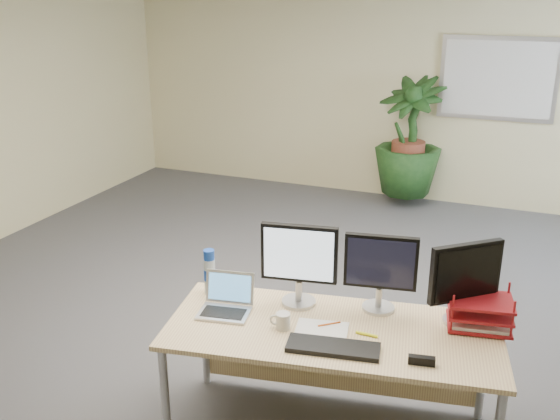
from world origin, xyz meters
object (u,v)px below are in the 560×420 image
at_px(floor_plant, 408,145).
at_px(monitor_right, 380,268).
at_px(laptop, 227,301).
at_px(monitor_left, 299,260).
at_px(desk, 334,342).

distance_m(floor_plant, monitor_right, 4.10).
relative_size(floor_plant, laptop, 4.46).
bearing_deg(monitor_left, laptop, -147.51).
relative_size(desk, laptop, 5.90).
distance_m(monitor_left, monitor_right, 0.48).
bearing_deg(monitor_right, desk, -133.63).
distance_m(desk, laptop, 0.68).
xyz_separation_m(floor_plant, laptop, (-0.24, -4.39, 0.03)).
bearing_deg(desk, monitor_left, 158.06).
relative_size(desk, floor_plant, 1.32).
xyz_separation_m(desk, floor_plant, (-0.39, 4.26, 0.18)).
relative_size(monitor_left, laptop, 1.51).
distance_m(desk, floor_plant, 4.28).
bearing_deg(laptop, monitor_right, 22.33).
bearing_deg(monitor_left, monitor_right, 13.05).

